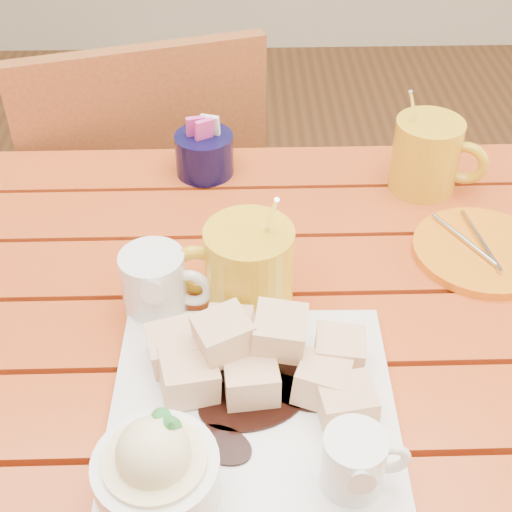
{
  "coord_description": "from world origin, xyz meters",
  "views": [
    {
      "loc": [
        0.03,
        -0.57,
        1.34
      ],
      "look_at": [
        0.05,
        0.05,
        0.82
      ],
      "focal_mm": 50.0,
      "sensor_mm": 36.0,
      "label": 1
    }
  ],
  "objects_px": {
    "table": "(219,391)",
    "orange_saucer": "(483,251)",
    "chair_far": "(147,212)",
    "coffee_mug_left": "(246,269)",
    "coffee_mug_right": "(428,155)",
    "dessert_plate": "(235,417)"
  },
  "relations": [
    {
      "from": "table",
      "to": "orange_saucer",
      "type": "height_order",
      "value": "orange_saucer"
    },
    {
      "from": "orange_saucer",
      "to": "chair_far",
      "type": "distance_m",
      "value": 0.72
    },
    {
      "from": "orange_saucer",
      "to": "coffee_mug_left",
      "type": "bearing_deg",
      "value": -164.02
    },
    {
      "from": "table",
      "to": "orange_saucer",
      "type": "distance_m",
      "value": 0.38
    },
    {
      "from": "coffee_mug_right",
      "to": "dessert_plate",
      "type": "bearing_deg",
      "value": -98.99
    },
    {
      "from": "table",
      "to": "chair_far",
      "type": "height_order",
      "value": "chair_far"
    },
    {
      "from": "coffee_mug_right",
      "to": "chair_far",
      "type": "height_order",
      "value": "coffee_mug_right"
    },
    {
      "from": "coffee_mug_left",
      "to": "orange_saucer",
      "type": "bearing_deg",
      "value": 17.94
    },
    {
      "from": "dessert_plate",
      "to": "chair_far",
      "type": "xyz_separation_m",
      "value": [
        -0.18,
        0.73,
        -0.29
      ]
    },
    {
      "from": "dessert_plate",
      "to": "chair_far",
      "type": "height_order",
      "value": "chair_far"
    },
    {
      "from": "table",
      "to": "orange_saucer",
      "type": "relative_size",
      "value": 6.84
    },
    {
      "from": "dessert_plate",
      "to": "coffee_mug_left",
      "type": "xyz_separation_m",
      "value": [
        0.01,
        0.19,
        0.03
      ]
    },
    {
      "from": "table",
      "to": "coffee_mug_right",
      "type": "relative_size",
      "value": 7.58
    },
    {
      "from": "coffee_mug_right",
      "to": "orange_saucer",
      "type": "relative_size",
      "value": 0.9
    },
    {
      "from": "dessert_plate",
      "to": "coffee_mug_right",
      "type": "height_order",
      "value": "coffee_mug_right"
    },
    {
      "from": "coffee_mug_left",
      "to": "dessert_plate",
      "type": "bearing_deg",
      "value": -92.3
    },
    {
      "from": "coffee_mug_left",
      "to": "coffee_mug_right",
      "type": "relative_size",
      "value": 1.07
    },
    {
      "from": "table",
      "to": "coffee_mug_right",
      "type": "bearing_deg",
      "value": 43.54
    },
    {
      "from": "chair_far",
      "to": "table",
      "type": "bearing_deg",
      "value": 89.3
    },
    {
      "from": "table",
      "to": "coffee_mug_right",
      "type": "height_order",
      "value": "coffee_mug_right"
    },
    {
      "from": "coffee_mug_right",
      "to": "coffee_mug_left",
      "type": "bearing_deg",
      "value": -113.32
    },
    {
      "from": "orange_saucer",
      "to": "chair_far",
      "type": "height_order",
      "value": "chair_far"
    }
  ]
}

